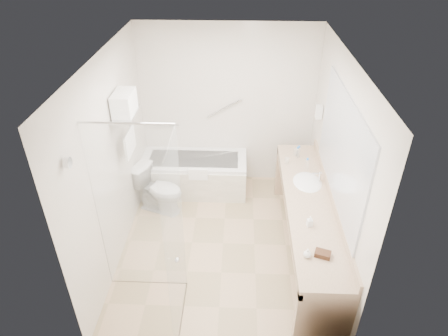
{
  "coord_description": "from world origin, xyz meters",
  "views": [
    {
      "loc": [
        0.17,
        -3.92,
        3.71
      ],
      "look_at": [
        0.0,
        0.3,
        1.0
      ],
      "focal_mm": 32.0,
      "sensor_mm": 36.0,
      "label": 1
    }
  ],
  "objects_px": {
    "bathtub": "(194,174)",
    "amenity_basket": "(323,254)",
    "toilet": "(159,190)",
    "water_bottle_left": "(297,153)",
    "vanity_counter": "(307,215)"
  },
  "relations": [
    {
      "from": "bathtub",
      "to": "amenity_basket",
      "type": "bearing_deg",
      "value": -56.12
    },
    {
      "from": "toilet",
      "to": "amenity_basket",
      "type": "xyz_separation_m",
      "value": [
        1.98,
        -1.74,
        0.53
      ]
    },
    {
      "from": "bathtub",
      "to": "water_bottle_left",
      "type": "xyz_separation_m",
      "value": [
        1.49,
        -0.4,
        0.65
      ]
    },
    {
      "from": "vanity_counter",
      "to": "amenity_basket",
      "type": "distance_m",
      "value": 0.92
    },
    {
      "from": "amenity_basket",
      "to": "water_bottle_left",
      "type": "distance_m",
      "value": 1.88
    },
    {
      "from": "bathtub",
      "to": "toilet",
      "type": "bearing_deg",
      "value": -129.87
    },
    {
      "from": "bathtub",
      "to": "vanity_counter",
      "type": "xyz_separation_m",
      "value": [
        1.52,
        -1.39,
        0.36
      ]
    },
    {
      "from": "toilet",
      "to": "amenity_basket",
      "type": "distance_m",
      "value": 2.69
    },
    {
      "from": "vanity_counter",
      "to": "amenity_basket",
      "type": "xyz_separation_m",
      "value": [
        0.0,
        -0.89,
        0.24
      ]
    },
    {
      "from": "bathtub",
      "to": "water_bottle_left",
      "type": "relative_size",
      "value": 9.45
    },
    {
      "from": "water_bottle_left",
      "to": "vanity_counter",
      "type": "bearing_deg",
      "value": -87.86
    },
    {
      "from": "bathtub",
      "to": "toilet",
      "type": "height_order",
      "value": "toilet"
    },
    {
      "from": "bathtub",
      "to": "toilet",
      "type": "xyz_separation_m",
      "value": [
        -0.45,
        -0.54,
        0.07
      ]
    },
    {
      "from": "toilet",
      "to": "water_bottle_left",
      "type": "xyz_separation_m",
      "value": [
        1.94,
        0.14,
        0.58
      ]
    },
    {
      "from": "toilet",
      "to": "water_bottle_left",
      "type": "relative_size",
      "value": 4.19
    }
  ]
}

